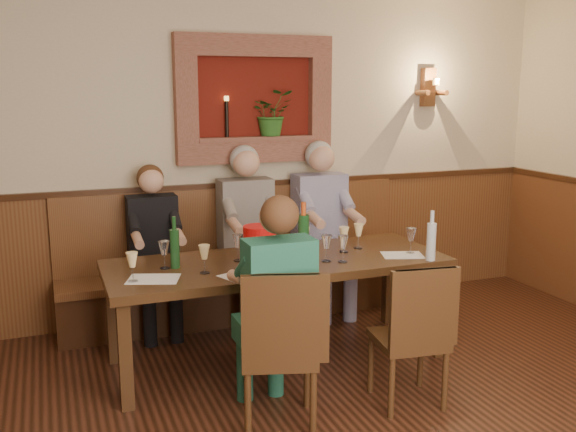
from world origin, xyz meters
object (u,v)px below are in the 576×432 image
object	(u,v)px
person_chair_front	(274,328)
person_bench_mid	(249,250)
wine_bottle_green_b	(175,247)
dining_table	(277,270)
person_bench_right	(323,242)
person_bench_left	(156,266)
water_bottle	(431,240)
spittoon_bucket	(260,244)
chair_near_right	(408,363)
chair_near_left	(279,380)
bench	(240,280)
wine_bottle_green_a	(303,237)

from	to	relation	value
person_chair_front	person_bench_mid	bearing A→B (deg)	77.61
person_bench_mid	wine_bottle_green_b	size ratio (longest dim) A/B	4.19
dining_table	person_bench_right	world-z (taller)	person_bench_right
person_bench_left	water_bottle	distance (m)	2.16
person_bench_mid	spittoon_bucket	world-z (taller)	person_bench_mid
wine_bottle_green_b	chair_near_right	bearing A→B (deg)	-37.62
chair_near_right	chair_near_left	bearing A→B (deg)	-174.92
person_bench_right	water_bottle	bearing A→B (deg)	-77.17
bench	person_bench_left	world-z (taller)	person_bench_left
person_bench_mid	person_chair_front	distance (m)	1.65
spittoon_bucket	wine_bottle_green_b	distance (m)	0.58
bench	water_bottle	world-z (taller)	bench
dining_table	spittoon_bucket	distance (m)	0.25
person_chair_front	spittoon_bucket	size ratio (longest dim) A/B	5.27
chair_near_left	person_bench_right	size ratio (longest dim) A/B	0.64
wine_bottle_green_b	water_bottle	bearing A→B (deg)	-14.61
person_bench_mid	wine_bottle_green_b	bearing A→B (deg)	-134.42
dining_table	person_bench_left	world-z (taller)	person_bench_left
wine_bottle_green_b	person_chair_front	bearing A→B (deg)	-63.61
chair_near_left	person_chair_front	xyz separation A→B (m)	(0.01, 0.10, 0.28)
person_bench_right	wine_bottle_green_b	xyz separation A→B (m)	(-1.44, -0.78, 0.27)
chair_near_right	person_bench_mid	bearing A→B (deg)	113.00
chair_near_right	wine_bottle_green_b	size ratio (longest dim) A/B	2.59
person_bench_mid	spittoon_bucket	size ratio (longest dim) A/B	5.71
chair_near_left	person_bench_mid	distance (m)	1.78
person_bench_left	water_bottle	bearing A→B (deg)	-35.49
person_chair_front	bench	bearing A→B (deg)	80.02
dining_table	spittoon_bucket	xyz separation A→B (m)	(-0.14, -0.02, 0.21)
chair_near_left	person_chair_front	size ratio (longest dim) A/B	0.71
chair_near_left	person_bench_right	xyz separation A→B (m)	(1.04, 1.71, 0.34)
chair_near_right	water_bottle	world-z (taller)	water_bottle
spittoon_bucket	water_bottle	bearing A→B (deg)	-17.98
chair_near_right	wine_bottle_green_b	bearing A→B (deg)	149.87
bench	person_bench_mid	distance (m)	0.31
person_bench_right	bench	bearing A→B (deg)	171.56
spittoon_bucket	wine_bottle_green_a	distance (m)	0.31
person_chair_front	water_bottle	size ratio (longest dim) A/B	3.84
dining_table	chair_near_right	bearing A→B (deg)	-59.55
bench	water_bottle	bearing A→B (deg)	-53.04
person_bench_mid	person_bench_right	xyz separation A→B (m)	(0.68, -0.00, 0.01)
person_bench_left	person_bench_mid	bearing A→B (deg)	-0.30
spittoon_bucket	wine_bottle_green_a	bearing A→B (deg)	-14.84
spittoon_bucket	dining_table	bearing A→B (deg)	10.01
chair_near_right	person_bench_right	size ratio (longest dim) A/B	0.61
chair_near_left	person_bench_right	bearing A→B (deg)	75.82
chair_near_left	person_chair_front	distance (m)	0.30
bench	water_bottle	distance (m)	1.77
person_bench_mid	water_bottle	world-z (taller)	person_bench_mid
wine_bottle_green_b	water_bottle	size ratio (longest dim) A/B	0.99
wine_bottle_green_a	person_bench_mid	bearing A→B (deg)	96.42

